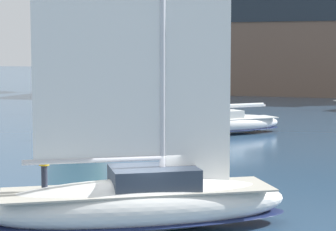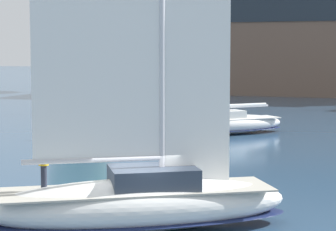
{
  "view_description": "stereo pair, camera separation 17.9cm",
  "coord_description": "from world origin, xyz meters",
  "px_view_note": "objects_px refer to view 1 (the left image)",
  "views": [
    {
      "loc": [
        7.95,
        -19.97,
        6.0
      ],
      "look_at": [
        0.0,
        3.0,
        3.58
      ],
      "focal_mm": 70.0,
      "sensor_mm": 36.0,
      "label": 1
    },
    {
      "loc": [
        8.12,
        -19.91,
        6.0
      ],
      "look_at": [
        0.0,
        3.0,
        3.58
      ],
      "focal_mm": 70.0,
      "sensor_mm": 36.0,
      "label": 2
    }
  ],
  "objects_px": {
    "sailboat_moored_mid_channel": "(128,105)",
    "tree_shore_right": "(207,37)",
    "sailboat_moored_near_marina": "(55,94)",
    "sailboat_moored_outer_mooring": "(230,123)",
    "sailboat_main": "(139,197)"
  },
  "relations": [
    {
      "from": "sailboat_moored_near_marina",
      "to": "sailboat_moored_outer_mooring",
      "type": "bearing_deg",
      "value": -42.85
    },
    {
      "from": "sailboat_moored_mid_channel",
      "to": "sailboat_moored_near_marina",
      "type": "bearing_deg",
      "value": 137.96
    },
    {
      "from": "sailboat_main",
      "to": "sailboat_moored_outer_mooring",
      "type": "relative_size",
      "value": 1.25
    },
    {
      "from": "sailboat_moored_near_marina",
      "to": "sailboat_moored_outer_mooring",
      "type": "height_order",
      "value": "sailboat_moored_outer_mooring"
    },
    {
      "from": "tree_shore_right",
      "to": "sailboat_moored_outer_mooring",
      "type": "relative_size",
      "value": 0.99
    },
    {
      "from": "tree_shore_right",
      "to": "sailboat_moored_outer_mooring",
      "type": "distance_m",
      "value": 46.63
    },
    {
      "from": "sailboat_main",
      "to": "sailboat_moored_outer_mooring",
      "type": "distance_m",
      "value": 26.09
    },
    {
      "from": "sailboat_moored_near_marina",
      "to": "tree_shore_right",
      "type": "bearing_deg",
      "value": 48.18
    },
    {
      "from": "sailboat_moored_mid_channel",
      "to": "sailboat_moored_outer_mooring",
      "type": "relative_size",
      "value": 0.95
    },
    {
      "from": "sailboat_moored_mid_channel",
      "to": "tree_shore_right",
      "type": "bearing_deg",
      "value": 91.35
    },
    {
      "from": "sailboat_main",
      "to": "sailboat_moored_mid_channel",
      "type": "distance_m",
      "value": 41.97
    },
    {
      "from": "tree_shore_right",
      "to": "sailboat_main",
      "type": "height_order",
      "value": "sailboat_main"
    },
    {
      "from": "tree_shore_right",
      "to": "sailboat_moored_near_marina",
      "type": "height_order",
      "value": "tree_shore_right"
    },
    {
      "from": "tree_shore_right",
      "to": "sailboat_moored_mid_channel",
      "type": "xyz_separation_m",
      "value": [
        0.74,
        -31.19,
        -7.17
      ]
    },
    {
      "from": "sailboat_moored_near_marina",
      "to": "sailboat_main",
      "type": "bearing_deg",
      "value": -58.56
    }
  ]
}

